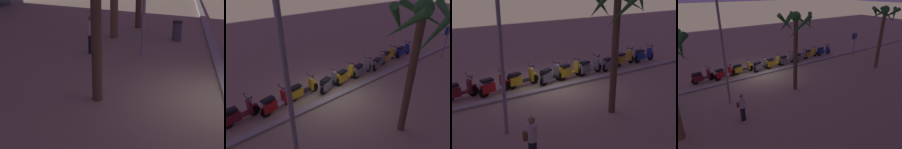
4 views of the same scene
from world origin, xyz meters
The scene contains 2 objects.
pedestrian_strolling_near_curb centered at (3.82, 5.19, 0.83)m, with size 0.46×0.34×1.57m.
litter_bin centered at (6.81, 1.75, 0.48)m, with size 0.48×0.48×0.95m.
Camera 1 is at (-8.24, 1.68, 3.66)m, focal length 49.57 mm.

